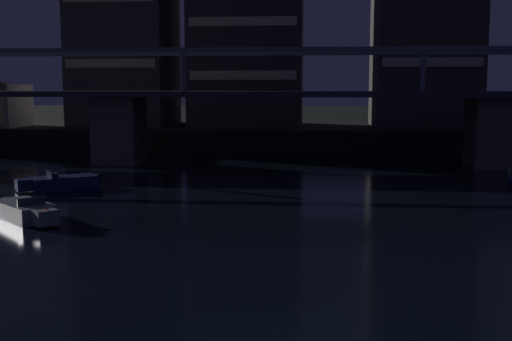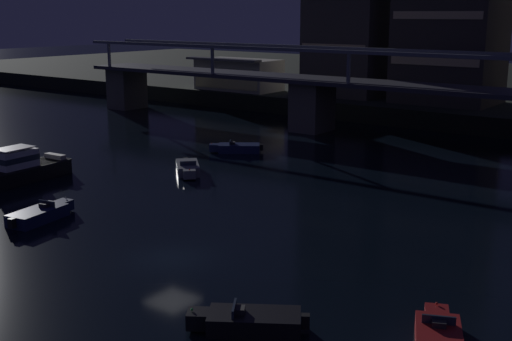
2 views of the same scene
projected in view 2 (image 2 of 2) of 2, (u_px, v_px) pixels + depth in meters
ground_plane at (171, 259)px, 36.07m from camera, size 400.00×400.00×0.00m
river_bridge at (444, 104)px, 65.03m from camera, size 97.78×6.40×9.38m
waterfront_pavilion at (238, 74)px, 94.96m from camera, size 12.40×7.40×4.70m
cabin_cruiser_near_left at (18, 169)px, 52.32m from camera, size 3.26×9.26×2.79m
speedboat_near_center at (40, 214)px, 42.62m from camera, size 2.46×5.23×1.16m
speedboat_near_right at (439, 340)px, 26.26m from camera, size 3.25×5.01×1.16m
speedboat_mid_left at (249, 321)px, 27.84m from camera, size 4.80×3.79×1.16m
speedboat_mid_center at (237, 148)px, 63.40m from camera, size 4.71×3.96×1.16m
speedboat_mid_right at (188, 168)px, 55.20m from camera, size 4.43×4.34×1.16m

